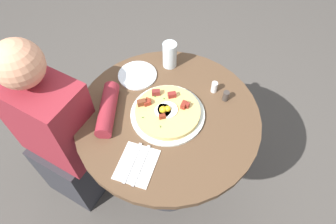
# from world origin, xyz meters

# --- Properties ---
(ground_plane) EXTENTS (6.00, 6.00, 0.00)m
(ground_plane) POSITION_xyz_m (0.00, 0.00, 0.00)
(ground_plane) COLOR #4C4742
(dining_table) EXTENTS (0.81, 0.81, 0.75)m
(dining_table) POSITION_xyz_m (0.00, 0.00, 0.57)
(dining_table) COLOR brown
(dining_table) RESTS_ON ground_plane
(person_seated) EXTENTS (0.53, 0.40, 1.14)m
(person_seated) POSITION_xyz_m (0.47, 0.25, 0.51)
(person_seated) COLOR #2D2D33
(person_seated) RESTS_ON ground_plane
(pizza_plate) EXTENTS (0.32, 0.32, 0.01)m
(pizza_plate) POSITION_xyz_m (-0.00, -0.00, 0.76)
(pizza_plate) COLOR silver
(pizza_plate) RESTS_ON dining_table
(breakfast_pizza) EXTENTS (0.28, 0.28, 0.05)m
(breakfast_pizza) POSITION_xyz_m (0.00, -0.00, 0.78)
(breakfast_pizza) COLOR #D9B767
(breakfast_pizza) RESTS_ON pizza_plate
(bread_plate) EXTENTS (0.19, 0.19, 0.01)m
(bread_plate) POSITION_xyz_m (0.24, -0.13, 0.76)
(bread_plate) COLOR white
(bread_plate) RESTS_ON dining_table
(napkin) EXTENTS (0.17, 0.19, 0.00)m
(napkin) POSITION_xyz_m (-0.01, 0.27, 0.75)
(napkin) COLOR white
(napkin) RESTS_ON dining_table
(fork) EXTENTS (0.05, 0.18, 0.00)m
(fork) POSITION_xyz_m (0.01, 0.27, 0.76)
(fork) COLOR silver
(fork) RESTS_ON napkin
(knife) EXTENTS (0.05, 0.18, 0.00)m
(knife) POSITION_xyz_m (-0.03, 0.26, 0.76)
(knife) COLOR silver
(knife) RESTS_ON napkin
(water_glass) EXTENTS (0.07, 0.07, 0.13)m
(water_glass) POSITION_xyz_m (0.14, -0.27, 0.82)
(water_glass) COLOR silver
(water_glass) RESTS_ON dining_table
(salt_shaker) EXTENTS (0.03, 0.03, 0.05)m
(salt_shaker) POSITION_xyz_m (-0.12, -0.22, 0.78)
(salt_shaker) COLOR white
(salt_shaker) RESTS_ON dining_table
(pepper_shaker) EXTENTS (0.03, 0.03, 0.05)m
(pepper_shaker) POSITION_xyz_m (-0.18, -0.20, 0.77)
(pepper_shaker) COLOR #3F3833
(pepper_shaker) RESTS_ON dining_table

